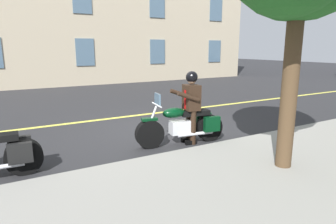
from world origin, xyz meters
name	(u,v)px	position (x,y,z in m)	size (l,w,h in m)	color
ground_plane	(160,130)	(0.00, 0.00, 0.00)	(80.00, 80.00, 0.00)	#28282B
sidewalk_curb	(300,196)	(0.00, 4.50, 0.07)	(60.00, 5.00, 0.15)	gray
lane_center_stripe	(132,116)	(0.00, -2.00, 0.01)	(60.00, 0.16, 0.01)	#E5DB4C
motorcycle_main	(183,125)	(0.06, 1.32, 0.45)	(2.22, 0.80, 1.26)	black
rider_main	(191,101)	(-0.13, 1.35, 1.04)	(0.68, 0.61, 1.74)	black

